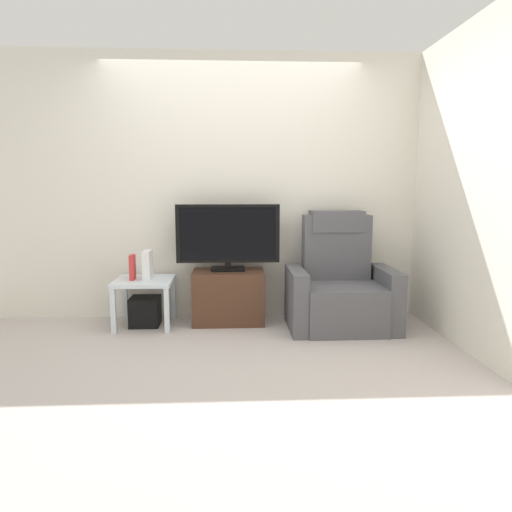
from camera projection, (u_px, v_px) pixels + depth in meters
ground_plane at (234, 352)px, 3.79m from camera, size 6.40×6.40×0.00m
wall_back at (232, 188)px, 4.72m from camera, size 6.40×0.06×2.60m
wall_side at (473, 188)px, 3.70m from camera, size 0.06×4.48×2.60m
tv_stand at (228, 296)px, 4.59m from camera, size 0.68×0.44×0.51m
television at (228, 236)px, 4.53m from camera, size 0.99×0.20×0.64m
recliner_armchair at (340, 287)px, 4.44m from camera, size 0.98×0.78×1.08m
side_table at (144, 286)px, 4.47m from camera, size 0.54×0.54×0.45m
subwoofer_box at (145, 311)px, 4.50m from camera, size 0.27×0.27×0.27m
book_upright at (132, 267)px, 4.41m from camera, size 0.04×0.13×0.23m
game_console at (148, 265)px, 4.45m from camera, size 0.07×0.20×0.27m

